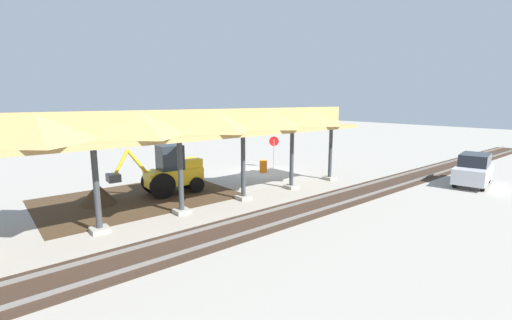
{
  "coord_description": "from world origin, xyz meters",
  "views": [
    {
      "loc": [
        16.41,
        18.82,
        5.3
      ],
      "look_at": [
        2.81,
        2.45,
        1.6
      ],
      "focal_mm": 24.0,
      "sensor_mm": 36.0,
      "label": 1
    }
  ],
  "objects_px": {
    "stop_sign": "(274,145)",
    "traffic_barrel": "(263,166)",
    "backhoe": "(171,172)",
    "distant_parked_car": "(473,170)"
  },
  "relations": [
    {
      "from": "backhoe",
      "to": "distant_parked_car",
      "type": "distance_m",
      "value": 18.79
    },
    {
      "from": "traffic_barrel",
      "to": "stop_sign",
      "type": "bearing_deg",
      "value": -157.53
    },
    {
      "from": "backhoe",
      "to": "traffic_barrel",
      "type": "height_order",
      "value": "backhoe"
    },
    {
      "from": "backhoe",
      "to": "traffic_barrel",
      "type": "bearing_deg",
      "value": -172.16
    },
    {
      "from": "stop_sign",
      "to": "traffic_barrel",
      "type": "xyz_separation_m",
      "value": [
        1.72,
        0.71,
        -1.37
      ]
    },
    {
      "from": "stop_sign",
      "to": "backhoe",
      "type": "xyz_separation_m",
      "value": [
        9.66,
        1.8,
        -0.56
      ]
    },
    {
      "from": "stop_sign",
      "to": "traffic_barrel",
      "type": "distance_m",
      "value": 2.31
    },
    {
      "from": "stop_sign",
      "to": "traffic_barrel",
      "type": "bearing_deg",
      "value": 22.47
    },
    {
      "from": "stop_sign",
      "to": "backhoe",
      "type": "relative_size",
      "value": 0.48
    },
    {
      "from": "traffic_barrel",
      "to": "backhoe",
      "type": "bearing_deg",
      "value": 7.84
    }
  ]
}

